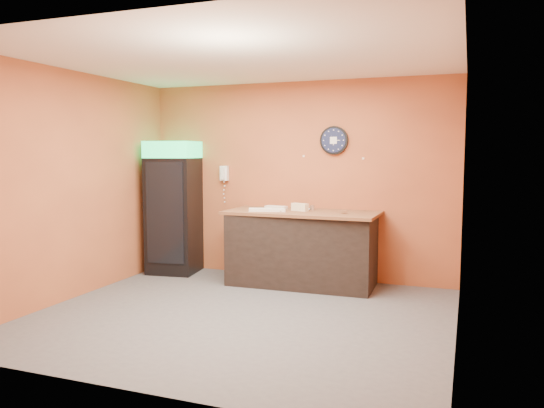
% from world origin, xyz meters
% --- Properties ---
extents(floor, '(4.50, 4.50, 0.00)m').
position_xyz_m(floor, '(0.00, 0.00, 0.00)').
color(floor, '#47474C').
rests_on(floor, ground).
extents(back_wall, '(4.50, 0.02, 2.80)m').
position_xyz_m(back_wall, '(0.00, 2.00, 1.40)').
color(back_wall, '#B65D33').
rests_on(back_wall, floor).
extents(left_wall, '(0.02, 4.00, 2.80)m').
position_xyz_m(left_wall, '(-2.25, 0.00, 1.40)').
color(left_wall, '#B65D33').
rests_on(left_wall, floor).
extents(right_wall, '(0.02, 4.00, 2.80)m').
position_xyz_m(right_wall, '(2.25, 0.00, 1.40)').
color(right_wall, '#B65D33').
rests_on(right_wall, floor).
extents(ceiling, '(4.50, 4.00, 0.02)m').
position_xyz_m(ceiling, '(0.00, 0.00, 2.80)').
color(ceiling, white).
rests_on(ceiling, back_wall).
extents(beverage_cooler, '(0.77, 0.78, 1.96)m').
position_xyz_m(beverage_cooler, '(-1.82, 1.61, 0.96)').
color(beverage_cooler, black).
rests_on(beverage_cooler, floor).
extents(prep_counter, '(1.96, 0.91, 0.97)m').
position_xyz_m(prep_counter, '(0.22, 1.57, 0.49)').
color(prep_counter, black).
rests_on(prep_counter, floor).
extents(wall_clock, '(0.40, 0.06, 0.40)m').
position_xyz_m(wall_clock, '(0.54, 1.97, 1.97)').
color(wall_clock, black).
rests_on(wall_clock, back_wall).
extents(wall_phone, '(0.12, 0.11, 0.22)m').
position_xyz_m(wall_phone, '(-1.13, 1.95, 1.49)').
color(wall_phone, white).
rests_on(wall_phone, back_wall).
extents(butcher_paper, '(2.07, 0.97, 0.04)m').
position_xyz_m(butcher_paper, '(0.22, 1.57, 0.99)').
color(butcher_paper, brown).
rests_on(butcher_paper, prep_counter).
extents(sub_roll_stack, '(0.26, 0.17, 0.10)m').
position_xyz_m(sub_roll_stack, '(0.18, 1.58, 1.06)').
color(sub_roll_stack, '#F7EAC0').
rests_on(sub_roll_stack, butcher_paper).
extents(wrapped_sandwich_left, '(0.33, 0.22, 0.04)m').
position_xyz_m(wrapped_sandwich_left, '(-0.31, 1.34, 1.03)').
color(wrapped_sandwich_left, white).
rests_on(wrapped_sandwich_left, butcher_paper).
extents(wrapped_sandwich_mid, '(0.29, 0.17, 0.04)m').
position_xyz_m(wrapped_sandwich_mid, '(-0.10, 1.38, 1.03)').
color(wrapped_sandwich_mid, white).
rests_on(wrapped_sandwich_mid, butcher_paper).
extents(wrapped_sandwich_right, '(0.32, 0.17, 0.04)m').
position_xyz_m(wrapped_sandwich_right, '(-0.21, 1.70, 1.03)').
color(wrapped_sandwich_right, white).
rests_on(wrapped_sandwich_right, butcher_paper).
extents(kitchen_tool, '(0.07, 0.07, 0.07)m').
position_xyz_m(kitchen_tool, '(0.31, 1.73, 1.04)').
color(kitchen_tool, silver).
rests_on(kitchen_tool, butcher_paper).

